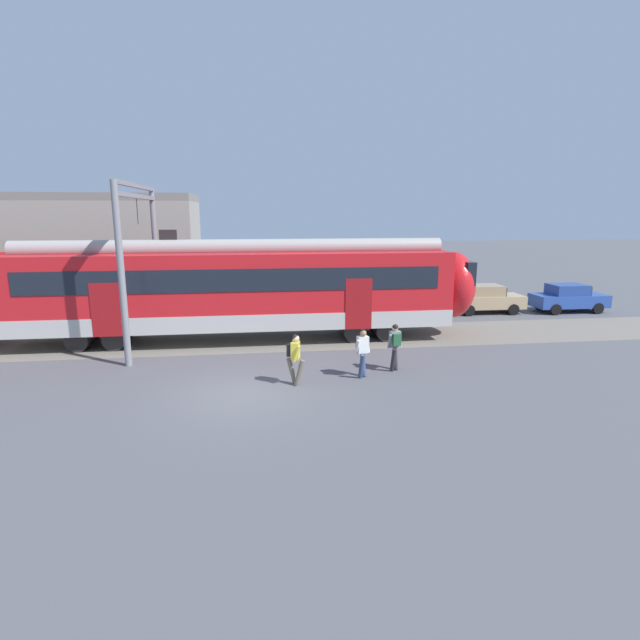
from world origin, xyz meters
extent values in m
plane|color=#515156|center=(0.00, 0.00, 0.00)|extent=(160.00, 160.00, 0.00)
cube|color=#B7B2AD|center=(-0.34, 6.73, 1.05)|extent=(18.00, 3.06, 0.70)
cube|color=red|center=(-0.34, 6.73, 2.60)|extent=(18.00, 3.00, 2.40)
cube|color=black|center=(-0.34, 5.21, 2.80)|extent=(16.56, 0.03, 0.90)
cube|color=maroon|center=(4.61, 5.21, 1.75)|extent=(1.10, 0.04, 2.10)
cube|color=maroon|center=(-5.29, 5.21, 1.75)|extent=(1.10, 0.04, 2.10)
cylinder|color=#9C9793|center=(-0.34, 6.73, 3.98)|extent=(17.64, 0.70, 0.70)
cube|color=black|center=(-3.04, 6.73, 4.53)|extent=(0.70, 0.12, 0.40)
cylinder|color=black|center=(5.94, 6.73, 0.45)|extent=(0.90, 2.40, 0.90)
cylinder|color=black|center=(4.54, 6.73, 0.45)|extent=(0.90, 2.40, 0.90)
cylinder|color=black|center=(-5.22, 6.73, 0.45)|extent=(0.90, 2.40, 0.90)
cylinder|color=black|center=(-6.62, 6.73, 0.45)|extent=(0.90, 2.40, 0.90)
ellipsoid|color=red|center=(9.21, 6.73, 2.25)|extent=(1.80, 2.85, 2.95)
cube|color=black|center=(9.56, 6.73, 2.85)|extent=(0.40, 2.40, 1.00)
cylinder|color=#6B6051|center=(1.75, 0.59, 0.43)|extent=(0.38, 0.24, 0.87)
cylinder|color=#6B6051|center=(1.53, 0.84, 0.43)|extent=(0.38, 0.24, 0.87)
cube|color=gold|center=(1.64, 0.71, 1.14)|extent=(0.33, 0.41, 0.56)
cylinder|color=gold|center=(1.62, 0.95, 1.09)|extent=(0.26, 0.15, 0.52)
cylinder|color=gold|center=(1.65, 0.48, 1.09)|extent=(0.26, 0.15, 0.52)
sphere|color=beige|center=(1.65, 0.71, 1.53)|extent=(0.22, 0.22, 0.22)
sphere|color=black|center=(1.64, 0.71, 1.56)|extent=(0.20, 0.20, 0.20)
cube|color=black|center=(1.46, 0.76, 1.16)|extent=(0.23, 0.31, 0.40)
cylinder|color=navy|center=(3.84, 0.99, 0.43)|extent=(0.22, 0.38, 0.87)
cylinder|color=navy|center=(3.97, 1.30, 0.43)|extent=(0.22, 0.38, 0.87)
cube|color=silver|center=(3.90, 1.15, 1.14)|extent=(0.40, 0.31, 0.56)
cylinder|color=silver|center=(4.11, 1.27, 1.09)|extent=(0.14, 0.26, 0.52)
cylinder|color=silver|center=(3.70, 1.03, 1.09)|extent=(0.14, 0.26, 0.52)
sphere|color=#9E7051|center=(3.91, 1.13, 1.53)|extent=(0.22, 0.22, 0.22)
sphere|color=black|center=(3.90, 1.15, 1.56)|extent=(0.20, 0.20, 0.20)
cube|color=black|center=(3.87, 1.32, 1.16)|extent=(0.31, 0.21, 0.40)
cylinder|color=#28282D|center=(5.24, 1.88, 0.43)|extent=(0.18, 0.37, 0.87)
cylinder|color=#28282D|center=(5.09, 1.58, 0.43)|extent=(0.18, 0.37, 0.87)
cube|color=gray|center=(5.17, 1.73, 1.14)|extent=(0.38, 0.27, 0.56)
cylinder|color=gray|center=(4.96, 1.63, 1.09)|extent=(0.11, 0.25, 0.52)
cylinder|color=gray|center=(5.38, 1.83, 1.09)|extent=(0.11, 0.25, 0.52)
sphere|color=beige|center=(5.17, 1.75, 1.53)|extent=(0.22, 0.22, 0.22)
sphere|color=black|center=(5.17, 1.73, 1.56)|extent=(0.20, 0.20, 0.20)
cube|color=#235633|center=(5.18, 1.55, 1.16)|extent=(0.29, 0.19, 0.40)
cube|color=tan|center=(12.96, 11.08, 0.64)|extent=(4.03, 1.71, 0.68)
cube|color=#9D8662|center=(12.81, 11.09, 1.26)|extent=(1.93, 1.48, 0.56)
cube|color=black|center=(13.76, 11.07, 1.22)|extent=(0.15, 1.37, 0.48)
cylinder|color=black|center=(14.22, 11.84, 0.30)|extent=(0.60, 0.21, 0.60)
cylinder|color=black|center=(14.19, 10.28, 0.30)|extent=(0.60, 0.21, 0.60)
cylinder|color=black|center=(11.74, 11.89, 0.30)|extent=(0.60, 0.21, 0.60)
cylinder|color=black|center=(11.71, 10.33, 0.30)|extent=(0.60, 0.21, 0.60)
cube|color=#284799|center=(17.68, 10.76, 0.64)|extent=(4.00, 1.65, 0.68)
cube|color=navy|center=(17.53, 10.76, 1.26)|extent=(1.90, 1.44, 0.56)
cube|color=black|center=(18.48, 10.76, 1.22)|extent=(0.12, 1.37, 0.48)
cylinder|color=black|center=(18.92, 11.54, 0.30)|extent=(0.60, 0.20, 0.60)
cylinder|color=black|center=(18.92, 9.98, 0.30)|extent=(0.60, 0.20, 0.60)
cylinder|color=black|center=(16.44, 11.53, 0.30)|extent=(0.60, 0.20, 0.60)
cylinder|color=black|center=(16.44, 9.98, 0.30)|extent=(0.60, 0.20, 0.60)
cylinder|color=gray|center=(-4.18, 3.53, 3.25)|extent=(0.24, 0.24, 6.50)
cylinder|color=gray|center=(-4.18, 9.93, 3.25)|extent=(0.24, 0.24, 6.50)
cube|color=gray|center=(-4.18, 6.73, 6.45)|extent=(0.20, 6.40, 0.16)
cube|color=gray|center=(-4.18, 6.73, 6.05)|extent=(0.20, 6.40, 0.16)
cylinder|color=black|center=(-4.18, 6.73, 5.45)|extent=(0.03, 0.03, 1.00)
cube|color=gray|center=(-10.28, 14.89, 3.00)|extent=(14.92, 5.00, 6.00)
cube|color=gray|center=(-10.28, 14.89, 6.20)|extent=(14.92, 5.00, 0.40)
camera|label=1|loc=(0.43, -14.48, 5.41)|focal=28.00mm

